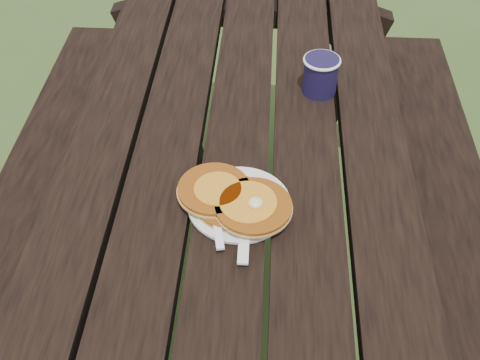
# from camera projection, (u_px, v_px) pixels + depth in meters

# --- Properties ---
(ground) EXTENTS (60.00, 60.00, 0.00)m
(ground) POSITION_uv_depth(u_px,v_px,m) (239.00, 308.00, 1.90)
(ground) COLOR #354C20
(ground) RESTS_ON ground
(picnic_table) EXTENTS (1.36, 1.80, 0.75)m
(picnic_table) POSITION_uv_depth(u_px,v_px,m) (239.00, 232.00, 1.64)
(picnic_table) COLOR black
(picnic_table) RESTS_ON ground
(plate) EXTENTS (0.23, 0.23, 0.01)m
(plate) POSITION_uv_depth(u_px,v_px,m) (239.00, 204.00, 1.18)
(plate) COLOR white
(plate) RESTS_ON picnic_table
(pancake_stack) EXTENTS (0.23, 0.19, 0.04)m
(pancake_stack) POSITION_uv_depth(u_px,v_px,m) (235.00, 200.00, 1.17)
(pancake_stack) COLOR #984D11
(pancake_stack) RESTS_ON plate
(knife) EXTENTS (0.02, 0.18, 0.00)m
(knife) POSITION_uv_depth(u_px,v_px,m) (245.00, 226.00, 1.13)
(knife) COLOR white
(knife) RESTS_ON plate
(fork) EXTENTS (0.06, 0.16, 0.01)m
(fork) POSITION_uv_depth(u_px,v_px,m) (217.00, 227.00, 1.13)
(fork) COLOR white
(fork) RESTS_ON plate
(coffee_cup) EXTENTS (0.09, 0.09, 0.09)m
(coffee_cup) POSITION_uv_depth(u_px,v_px,m) (321.00, 73.00, 1.42)
(coffee_cup) COLOR #171133
(coffee_cup) RESTS_ON picnic_table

